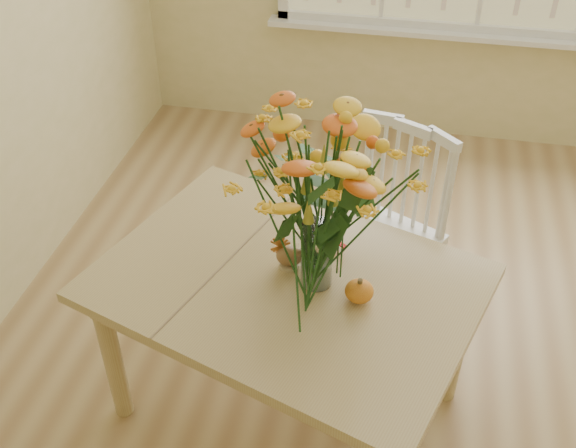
# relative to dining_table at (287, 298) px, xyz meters

# --- Properties ---
(floor) EXTENTS (4.00, 4.50, 0.01)m
(floor) POSITION_rel_dining_table_xyz_m (0.65, 0.02, -0.58)
(floor) COLOR #A27D4E
(floor) RESTS_ON ground
(dining_table) EXTENTS (1.47, 1.25, 0.67)m
(dining_table) POSITION_rel_dining_table_xyz_m (0.00, 0.00, 0.00)
(dining_table) COLOR tan
(dining_table) RESTS_ON floor
(windsor_chair) EXTENTS (0.55, 0.54, 0.91)m
(windsor_chair) POSITION_rel_dining_table_xyz_m (0.32, 0.60, -0.07)
(windsor_chair) COLOR white
(windsor_chair) RESTS_ON floor
(flower_vase) EXTENTS (0.50, 0.50, 0.59)m
(flower_vase) POSITION_rel_dining_table_xyz_m (0.10, 0.01, 0.45)
(flower_vase) COLOR white
(flower_vase) RESTS_ON dining_table
(pumpkin) EXTENTS (0.09, 0.09, 0.07)m
(pumpkin) POSITION_rel_dining_table_xyz_m (0.25, -0.05, 0.13)
(pumpkin) COLOR #CF6418
(pumpkin) RESTS_ON dining_table
(turkey_figurine) EXTENTS (0.09, 0.07, 0.11)m
(turkey_figurine) POSITION_rel_dining_table_xyz_m (-0.01, 0.06, 0.14)
(turkey_figurine) COLOR #CCB78C
(turkey_figurine) RESTS_ON dining_table
(dark_gourd) EXTENTS (0.13, 0.09, 0.06)m
(dark_gourd) POSITION_rel_dining_table_xyz_m (0.10, 0.21, 0.12)
(dark_gourd) COLOR #38160F
(dark_gourd) RESTS_ON dining_table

